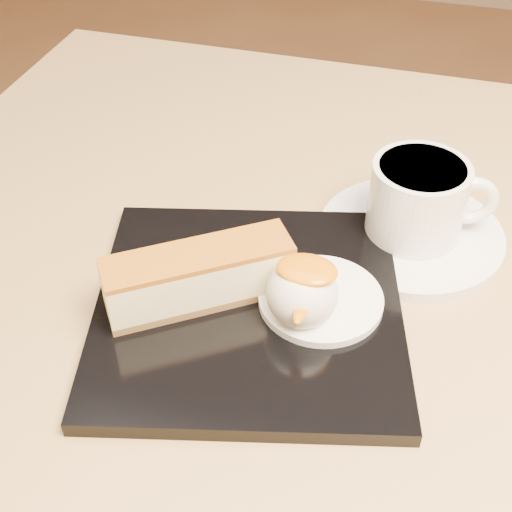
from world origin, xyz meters
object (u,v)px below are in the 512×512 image
(ice_cream_scoop, at_px, (302,293))
(saucer, at_px, (411,235))
(table, at_px, (308,432))
(dessert_plate, at_px, (248,308))
(cheesecake, at_px, (199,276))
(coffee_cup, at_px, (420,198))

(ice_cream_scoop, xyz_separation_m, saucer, (0.06, 0.12, -0.03))
(ice_cream_scoop, distance_m, saucer, 0.14)
(table, height_order, ice_cream_scoop, ice_cream_scoop)
(table, relative_size, dessert_plate, 3.64)
(dessert_plate, height_order, cheesecake, cheesecake)
(table, xyz_separation_m, coffee_cup, (0.06, 0.10, 0.20))
(table, xyz_separation_m, ice_cream_scoop, (-0.01, -0.02, 0.19))
(saucer, bearing_deg, dessert_plate, -131.10)
(cheesecake, xyz_separation_m, ice_cream_scoop, (0.08, 0.00, 0.00))
(dessert_plate, bearing_deg, ice_cream_scoop, -7.13)
(table, xyz_separation_m, dessert_plate, (-0.05, -0.02, 0.16))
(dessert_plate, distance_m, ice_cream_scoop, 0.05)
(dessert_plate, height_order, saucer, dessert_plate)
(saucer, height_order, coffee_cup, coffee_cup)
(saucer, bearing_deg, ice_cream_scoop, -117.18)
(table, height_order, coffee_cup, coffee_cup)
(cheesecake, relative_size, saucer, 0.87)
(dessert_plate, bearing_deg, coffee_cup, 48.50)
(dessert_plate, distance_m, coffee_cup, 0.16)
(dessert_plate, distance_m, cheesecake, 0.04)
(table, distance_m, saucer, 0.20)
(cheesecake, xyz_separation_m, coffee_cup, (0.14, 0.12, 0.01))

